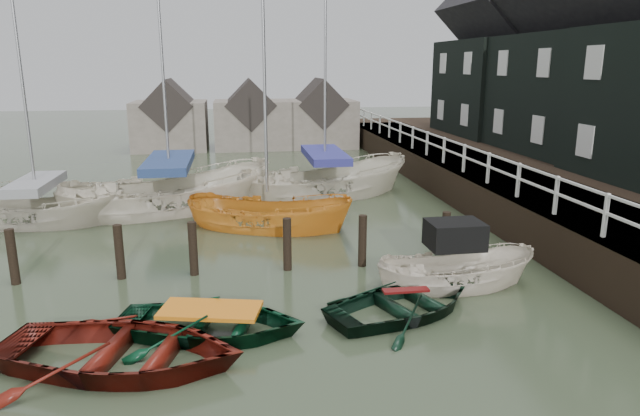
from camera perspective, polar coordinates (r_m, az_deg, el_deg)
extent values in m
plane|color=#303A25|center=(12.27, -7.60, -11.25)|extent=(120.00, 120.00, 0.00)
cube|color=black|center=(23.47, 15.64, 4.23)|extent=(3.00, 32.00, 0.20)
cube|color=silver|center=(22.75, 12.34, 6.80)|extent=(0.06, 32.00, 0.06)
cube|color=silver|center=(22.80, 12.29, 5.80)|extent=(0.06, 32.00, 0.06)
cube|color=black|center=(26.44, 26.39, 1.24)|extent=(14.00, 38.00, 1.50)
cube|color=black|center=(27.60, 24.95, 10.30)|extent=(6.00, 7.00, 5.00)
cube|color=black|center=(33.67, 18.38, 11.35)|extent=(6.40, 7.00, 5.00)
cube|color=black|center=(33.79, 18.97, 18.55)|extent=(6.52, 7.14, 6.52)
cylinder|color=black|center=(15.83, -28.30, -5.01)|extent=(0.22, 0.22, 1.80)
cylinder|color=black|center=(15.15, -19.36, -4.89)|extent=(0.22, 0.22, 1.80)
cylinder|color=black|center=(14.91, -12.53, -4.72)|extent=(0.22, 0.22, 1.80)
cylinder|color=black|center=(14.92, -3.28, -4.38)|extent=(0.22, 0.22, 1.80)
cylinder|color=black|center=(15.22, 4.25, -4.01)|extent=(0.22, 0.22, 1.80)
cylinder|color=black|center=(15.87, 12.39, -3.55)|extent=(0.22, 0.22, 1.80)
cube|color=#665B51|center=(37.49, -14.70, 7.98)|extent=(4.50, 4.00, 3.00)
cube|color=#282321|center=(37.38, -14.83, 9.96)|extent=(3.18, 4.08, 3.18)
cube|color=#665B51|center=(37.29, -6.97, 8.31)|extent=(4.50, 4.00, 3.00)
cube|color=#282321|center=(37.19, -7.03, 10.30)|extent=(3.18, 4.08, 3.18)
cube|color=#665B51|center=(37.69, -0.04, 8.47)|extent=(4.50, 4.00, 3.00)
cube|color=#282321|center=(37.59, -0.04, 10.44)|extent=(3.18, 4.08, 3.18)
imported|color=#55130C|center=(11.13, -19.09, -14.77)|extent=(5.11, 4.22, 0.92)
imported|color=black|center=(11.86, -10.78, -12.30)|extent=(4.29, 3.49, 0.78)
imported|color=black|center=(12.67, 8.48, -10.42)|extent=(4.30, 3.72, 0.75)
imported|color=beige|center=(14.33, 13.33, -7.67)|extent=(3.92, 1.49, 1.51)
cube|color=black|center=(14.10, 13.32, -2.61)|extent=(1.30, 1.00, 0.65)
imported|color=beige|center=(21.53, -26.21, -1.41)|extent=(6.15, 2.99, 2.28)
cylinder|color=#B2B2B7|center=(20.89, -27.96, 13.96)|extent=(0.10, 0.10, 8.98)
cube|color=gray|center=(21.24, -26.61, 2.17)|extent=(3.38, 1.61, 0.30)
imported|color=beige|center=(21.79, -14.58, -0.21)|extent=(8.37, 5.40, 3.03)
cylinder|color=#B2B2B7|center=(21.19, -15.71, 17.03)|extent=(0.10, 0.10, 9.64)
cube|color=navy|center=(21.44, -14.88, 4.42)|extent=(4.58, 2.92, 0.30)
imported|color=orange|center=(18.95, -5.23, -1.95)|extent=(6.08, 4.20, 2.20)
cylinder|color=#B2B2B7|center=(18.21, -5.61, 14.30)|extent=(0.10, 0.10, 8.19)
imported|color=beige|center=(23.39, 0.49, 1.22)|extent=(7.88, 4.61, 2.86)
cylinder|color=#B2B2B7|center=(22.84, 0.53, 17.88)|extent=(0.10, 0.10, 10.29)
cube|color=navy|center=(23.07, 0.50, 5.33)|extent=(4.32, 2.49, 0.30)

